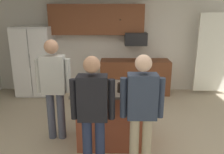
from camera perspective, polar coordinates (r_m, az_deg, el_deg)
name	(u,v)px	position (r m, az deg, el deg)	size (l,w,h in m)	color
floor	(110,143)	(4.02, -0.38, -15.98)	(7.04, 7.04, 0.00)	#B7A88E
back_wall	(112,43)	(6.27, 0.09, 8.43)	(6.40, 0.10, 2.60)	silver
french_door_window_panel	(214,53)	(6.42, 24.05, 5.41)	(0.90, 0.06, 2.00)	white
cabinet_run_upper	(97,20)	(6.03, -3.85, 14.05)	(2.40, 0.38, 0.75)	brown
cabinet_run_lower	(135,77)	(6.15, 5.65, 0.10)	(1.80, 0.63, 0.90)	brown
refrigerator	(35,61)	(6.27, -18.58, 3.75)	(0.93, 0.76, 1.77)	white
microwave_over_range	(136,39)	(5.97, 5.90, 9.41)	(0.56, 0.40, 0.32)	black
kitchen_island	(112,115)	(3.84, -0.06, -9.33)	(1.22, 0.87, 0.96)	#9E4C33
person_elder_center	(142,107)	(3.03, 7.41, -7.47)	(0.57, 0.22, 1.63)	tan
person_host_foreground	(93,109)	(2.98, -4.78, -7.91)	(0.57, 0.22, 1.62)	#232D4C
person_guest_right	(54,84)	(3.87, -14.25, -1.61)	(0.57, 0.23, 1.71)	#4C5166
mug_ceramic_white	(91,82)	(3.80, -5.14, -1.19)	(0.12, 0.08, 0.09)	white
glass_dark_ale	(103,83)	(3.61, -2.33, -1.57)	(0.07, 0.07, 0.16)	black
tumbler_amber	(120,88)	(3.42, 1.93, -2.64)	(0.07, 0.07, 0.15)	black
glass_short_whisky	(127,84)	(3.64, 3.82, -1.65)	(0.07, 0.07, 0.13)	black
glass_stout_tall	(89,82)	(3.69, -5.79, -1.19)	(0.07, 0.07, 0.16)	black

